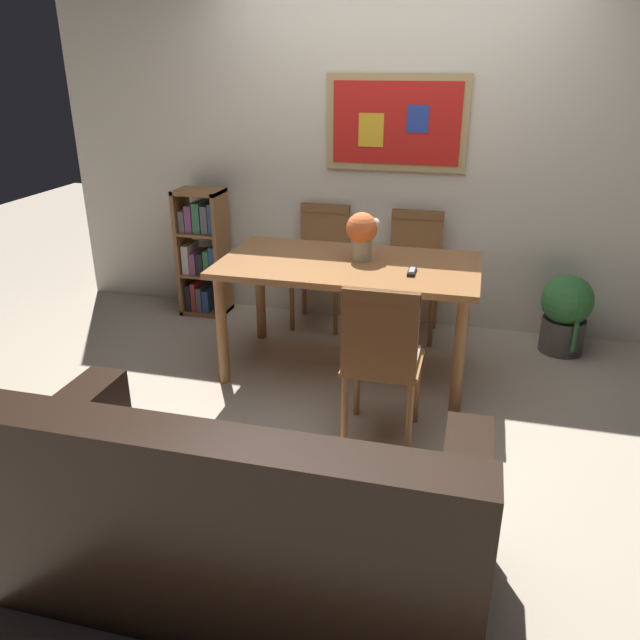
{
  "coord_description": "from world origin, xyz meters",
  "views": [
    {
      "loc": [
        0.66,
        -3.24,
        1.92
      ],
      "look_at": [
        -0.1,
        -0.29,
        0.65
      ],
      "focal_mm": 35.05,
      "sensor_mm": 36.0,
      "label": 1
    }
  ],
  "objects_px": {
    "dining_table": "(349,277)",
    "dining_chair_far_right": "(414,264)",
    "flower_vase": "(362,232)",
    "potted_ivy": "(566,312)",
    "dining_chair_near_right": "(382,352)",
    "tv_remote": "(412,271)",
    "leather_couch": "(241,518)",
    "bookshelf": "(203,253)",
    "dining_chair_far_left": "(322,255)"
  },
  "relations": [
    {
      "from": "dining_chair_far_right",
      "to": "dining_chair_near_right",
      "type": "relative_size",
      "value": 1.0
    },
    {
      "from": "dining_chair_far_left",
      "to": "potted_ivy",
      "type": "bearing_deg",
      "value": -4.04
    },
    {
      "from": "dining_table",
      "to": "potted_ivy",
      "type": "height_order",
      "value": "dining_table"
    },
    {
      "from": "dining_table",
      "to": "bookshelf",
      "type": "bearing_deg",
      "value": 151.23
    },
    {
      "from": "dining_chair_far_left",
      "to": "dining_chair_far_right",
      "type": "height_order",
      "value": "same"
    },
    {
      "from": "dining_chair_far_right",
      "to": "tv_remote",
      "type": "distance_m",
      "value": 0.91
    },
    {
      "from": "leather_couch",
      "to": "bookshelf",
      "type": "distance_m",
      "value": 2.96
    },
    {
      "from": "dining_table",
      "to": "bookshelf",
      "type": "relative_size",
      "value": 1.61
    },
    {
      "from": "dining_table",
      "to": "dining_chair_far_left",
      "type": "distance_m",
      "value": 0.88
    },
    {
      "from": "dining_table",
      "to": "dining_chair_near_right",
      "type": "distance_m",
      "value": 0.87
    },
    {
      "from": "dining_chair_far_left",
      "to": "potted_ivy",
      "type": "xyz_separation_m",
      "value": [
        1.79,
        -0.13,
        -0.24
      ]
    },
    {
      "from": "dining_chair_far_left",
      "to": "dining_chair_near_right",
      "type": "bearing_deg",
      "value": -65.63
    },
    {
      "from": "dining_table",
      "to": "flower_vase",
      "type": "distance_m",
      "value": 0.29
    },
    {
      "from": "dining_chair_far_right",
      "to": "flower_vase",
      "type": "xyz_separation_m",
      "value": [
        -0.27,
        -0.68,
        0.39
      ]
    },
    {
      "from": "dining_table",
      "to": "bookshelf",
      "type": "xyz_separation_m",
      "value": [
        -1.34,
        0.73,
        -0.16
      ]
    },
    {
      "from": "dining_table",
      "to": "dining_chair_near_right",
      "type": "relative_size",
      "value": 1.78
    },
    {
      "from": "dining_table",
      "to": "flower_vase",
      "type": "bearing_deg",
      "value": 48.89
    },
    {
      "from": "dining_chair_far_left",
      "to": "tv_remote",
      "type": "relative_size",
      "value": 5.82
    },
    {
      "from": "dining_chair_near_right",
      "to": "dining_table",
      "type": "bearing_deg",
      "value": 113.41
    },
    {
      "from": "leather_couch",
      "to": "tv_remote",
      "type": "bearing_deg",
      "value": 76.86
    },
    {
      "from": "dining_chair_far_right",
      "to": "tv_remote",
      "type": "relative_size",
      "value": 5.82
    },
    {
      "from": "leather_couch",
      "to": "potted_ivy",
      "type": "bearing_deg",
      "value": 61.04
    },
    {
      "from": "dining_chair_near_right",
      "to": "tv_remote",
      "type": "height_order",
      "value": "dining_chair_near_right"
    },
    {
      "from": "potted_ivy",
      "to": "tv_remote",
      "type": "relative_size",
      "value": 3.59
    },
    {
      "from": "dining_chair_near_right",
      "to": "leather_couch",
      "type": "xyz_separation_m",
      "value": [
        -0.35,
        -1.11,
        -0.23
      ]
    },
    {
      "from": "bookshelf",
      "to": "potted_ivy",
      "type": "xyz_separation_m",
      "value": [
        2.75,
        -0.07,
        -0.2
      ]
    },
    {
      "from": "leather_couch",
      "to": "bookshelf",
      "type": "relative_size",
      "value": 1.79
    },
    {
      "from": "potted_ivy",
      "to": "tv_remote",
      "type": "distance_m",
      "value": 1.36
    },
    {
      "from": "flower_vase",
      "to": "dining_chair_near_right",
      "type": "bearing_deg",
      "value": -72.25
    },
    {
      "from": "dining_chair_far_left",
      "to": "dining_chair_far_right",
      "type": "distance_m",
      "value": 0.71
    },
    {
      "from": "dining_chair_far_left",
      "to": "tv_remote",
      "type": "xyz_separation_m",
      "value": [
        0.78,
        -0.91,
        0.23
      ]
    },
    {
      "from": "dining_table",
      "to": "dining_chair_far_right",
      "type": "relative_size",
      "value": 1.78
    },
    {
      "from": "dining_chair_far_left",
      "to": "tv_remote",
      "type": "distance_m",
      "value": 1.22
    },
    {
      "from": "dining_chair_near_right",
      "to": "flower_vase",
      "type": "xyz_separation_m",
      "value": [
        -0.28,
        0.87,
        0.39
      ]
    },
    {
      "from": "dining_chair_far_right",
      "to": "tv_remote",
      "type": "height_order",
      "value": "dining_chair_far_right"
    },
    {
      "from": "dining_chair_far_right",
      "to": "dining_chair_near_right",
      "type": "distance_m",
      "value": 1.55
    },
    {
      "from": "flower_vase",
      "to": "tv_remote",
      "type": "height_order",
      "value": "flower_vase"
    },
    {
      "from": "dining_chair_far_left",
      "to": "potted_ivy",
      "type": "relative_size",
      "value": 1.62
    },
    {
      "from": "dining_table",
      "to": "dining_chair_far_right",
      "type": "height_order",
      "value": "dining_chair_far_right"
    },
    {
      "from": "dining_chair_near_right",
      "to": "potted_ivy",
      "type": "relative_size",
      "value": 1.62
    },
    {
      "from": "leather_couch",
      "to": "tv_remote",
      "type": "distance_m",
      "value": 1.89
    },
    {
      "from": "leather_couch",
      "to": "flower_vase",
      "type": "height_order",
      "value": "flower_vase"
    },
    {
      "from": "dining_chair_far_right",
      "to": "flower_vase",
      "type": "bearing_deg",
      "value": -111.21
    },
    {
      "from": "dining_table",
      "to": "potted_ivy",
      "type": "relative_size",
      "value": 2.88
    },
    {
      "from": "tv_remote",
      "to": "dining_chair_far_right",
      "type": "bearing_deg",
      "value": 95.0
    },
    {
      "from": "leather_couch",
      "to": "tv_remote",
      "type": "xyz_separation_m",
      "value": [
        0.42,
        1.78,
        0.45
      ]
    },
    {
      "from": "dining_chair_far_right",
      "to": "potted_ivy",
      "type": "height_order",
      "value": "dining_chair_far_right"
    },
    {
      "from": "dining_chair_near_right",
      "to": "tv_remote",
      "type": "bearing_deg",
      "value": 84.6
    },
    {
      "from": "dining_table",
      "to": "leather_couch",
      "type": "distance_m",
      "value": 1.93
    },
    {
      "from": "bookshelf",
      "to": "tv_remote",
      "type": "bearing_deg",
      "value": -26.06
    }
  ]
}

